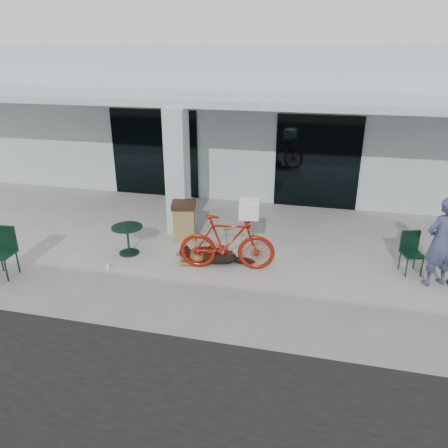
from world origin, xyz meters
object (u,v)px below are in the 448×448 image
(dog, at_px, (212,254))
(person, at_px, (441,242))
(trash_receptacle, at_px, (184,221))
(bicycle, at_px, (227,243))
(cafe_table_near, at_px, (128,240))
(cafe_chair_near, at_px, (1,253))
(cafe_chair_far_a, at_px, (412,254))

(dog, relative_size, person, 0.69)
(dog, height_order, trash_receptacle, trash_receptacle)
(bicycle, xyz_separation_m, cafe_table_near, (-2.37, 0.18, -0.27))
(dog, bearing_deg, cafe_chair_near, -176.12)
(trash_receptacle, bearing_deg, cafe_table_near, -133.16)
(person, bearing_deg, trash_receptacle, -37.89)
(cafe_table_near, height_order, trash_receptacle, trash_receptacle)
(trash_receptacle, bearing_deg, dog, -47.80)
(bicycle, distance_m, person, 4.21)
(person, height_order, trash_receptacle, person)
(cafe_table_near, xyz_separation_m, person, (6.56, 0.14, 0.59))
(bicycle, xyz_separation_m, trash_receptacle, (-1.37, 1.25, -0.12))
(cafe_chair_near, height_order, cafe_chair_far_a, cafe_chair_near)
(dog, xyz_separation_m, cafe_chair_far_a, (4.17, 0.54, 0.24))
(dog, height_order, cafe_table_near, cafe_table_near)
(cafe_table_near, xyz_separation_m, cafe_chair_far_a, (6.17, 0.51, 0.12))
(cafe_table_near, bearing_deg, bicycle, -4.44)
(dog, distance_m, cafe_table_near, 2.00)
(bicycle, distance_m, cafe_table_near, 2.39)
(cafe_table_near, distance_m, trash_receptacle, 1.47)
(trash_receptacle, bearing_deg, cafe_chair_near, -138.65)
(dog, bearing_deg, bicycle, -39.33)
(cafe_chair_near, relative_size, cafe_chair_far_a, 1.17)
(trash_receptacle, bearing_deg, bicycle, -42.35)
(cafe_table_near, xyz_separation_m, trash_receptacle, (1.00, 1.07, 0.15))
(bicycle, bearing_deg, cafe_table_near, 76.75)
(dog, xyz_separation_m, person, (4.56, 0.17, 0.71))
(bicycle, distance_m, cafe_chair_near, 4.64)
(bicycle, distance_m, cafe_chair_far_a, 3.86)
(dog, relative_size, cafe_table_near, 1.79)
(cafe_table_near, bearing_deg, trash_receptacle, 46.84)
(bicycle, relative_size, cafe_chair_near, 1.92)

